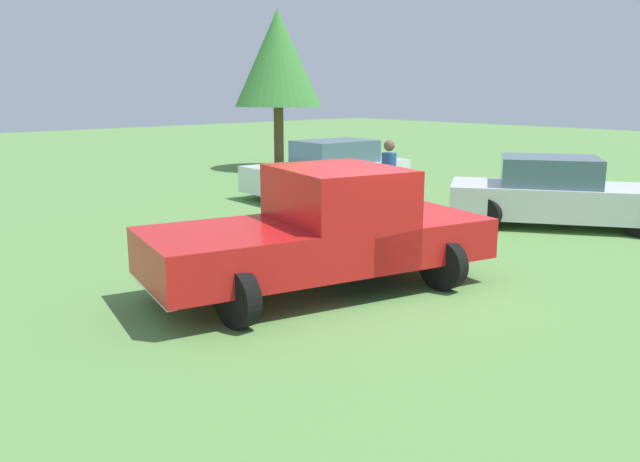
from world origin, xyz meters
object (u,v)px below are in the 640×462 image
at_px(pickup_truck, 328,228).
at_px(sedan_near, 556,194).
at_px(person_bystander, 389,176).
at_px(sedan_far, 330,169).
at_px(tree_back_left, 278,59).

relative_size(pickup_truck, sedan_near, 1.13).
distance_m(sedan_near, person_bystander, 3.60).
bearing_deg(sedan_far, tree_back_left, -111.76).
xyz_separation_m(pickup_truck, person_bystander, (2.59, -4.21, 0.12)).
xyz_separation_m(pickup_truck, sedan_far, (6.43, -6.07, -0.23)).
relative_size(sedan_far, person_bystander, 2.66).
bearing_deg(tree_back_left, pickup_truck, 143.91).
bearing_deg(tree_back_left, sedan_far, 154.34).
distance_m(pickup_truck, sedan_near, 6.74).
bearing_deg(pickup_truck, sedan_near, -166.08).
bearing_deg(tree_back_left, sedan_near, 170.43).
height_order(sedan_near, tree_back_left, tree_back_left).
bearing_deg(sedan_far, person_bystander, 68.04).
relative_size(pickup_truck, person_bystander, 2.92).
height_order(pickup_truck, sedan_near, pickup_truck).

